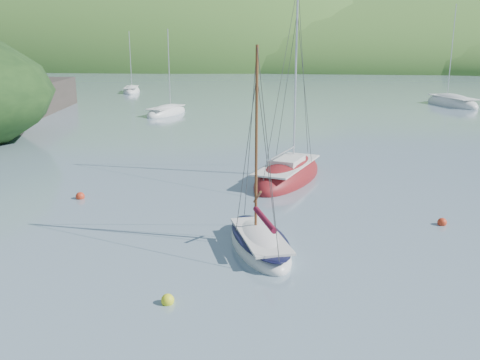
# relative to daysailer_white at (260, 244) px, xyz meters

# --- Properties ---
(ground) EXTENTS (700.00, 700.00, 0.00)m
(ground) POSITION_rel_daysailer_white_xyz_m (-3.36, -4.27, -0.21)
(ground) COLOR slate
(ground) RESTS_ON ground
(shoreline_hills) EXTENTS (690.00, 135.00, 56.00)m
(shoreline_hills) POSITION_rel_daysailer_white_xyz_m (-13.02, 168.16, -0.21)
(shoreline_hills) COLOR #375E24
(shoreline_hills) RESTS_ON ground
(daysailer_white) EXTENTS (4.10, 6.18, 8.93)m
(daysailer_white) POSITION_rel_daysailer_white_xyz_m (0.00, 0.00, 0.00)
(daysailer_white) COLOR white
(daysailer_white) RESTS_ON ground
(sloop_red) EXTENTS (5.17, 9.06, 12.70)m
(sloop_red) POSITION_rel_daysailer_white_xyz_m (0.47, 11.40, 0.02)
(sloop_red) COLOR maroon
(sloop_red) RESTS_ON ground
(distant_sloop_a) EXTENTS (4.38, 7.69, 10.38)m
(distant_sloop_a) POSITION_rel_daysailer_white_xyz_m (-15.17, 38.66, -0.03)
(distant_sloop_a) COLOR white
(distant_sloop_a) RESTS_ON ground
(distant_sloop_b) EXTENTS (6.82, 10.27, 13.83)m
(distant_sloop_b) POSITION_rel_daysailer_white_xyz_m (19.36, 52.40, 0.01)
(distant_sloop_b) COLOR white
(distant_sloop_b) RESTS_ON ground
(distant_sloop_c) EXTENTS (4.33, 7.71, 10.41)m
(distant_sloop_c) POSITION_rel_daysailer_white_xyz_m (-27.95, 62.72, -0.03)
(distant_sloop_c) COLOR white
(distant_sloop_c) RESTS_ON ground
(mooring_buoys) EXTENTS (19.27, 11.41, 0.49)m
(mooring_buoys) POSITION_rel_daysailer_white_xyz_m (-4.59, 0.51, -0.09)
(mooring_buoys) COLOR yellow
(mooring_buoys) RESTS_ON ground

